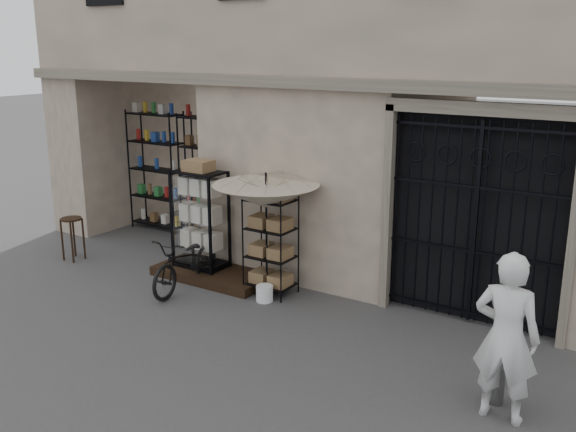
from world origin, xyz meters
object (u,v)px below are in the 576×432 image
Objects in this scene: bicycle at (188,288)px; shopkeeper at (498,417)px; wire_rack at (271,245)px; wooden_stool at (73,238)px; display_cabinet at (200,224)px; market_umbrella at (266,190)px; steel_bollard at (499,366)px; white_bucket at (265,293)px.

bicycle is 5.31m from shopkeeper.
wire_rack is at bearing -22.70° from shopkeeper.
shopkeeper is at bearing -3.61° from wire_rack.
wire_rack is at bearing 8.54° from wooden_stool.
wooden_stool is at bearing 173.98° from bicycle.
bicycle is (0.22, -0.63, -0.89)m from display_cabinet.
display_cabinet is at bearing 14.64° from wooden_stool.
market_umbrella is 2.63× the size of steel_bollard.
bicycle is at bearing -136.86° from wire_rack.
display_cabinet is 1.05× the size of bicycle.
steel_bollard is 0.48× the size of shopkeeper.
bicycle reaches higher than white_bucket.
wooden_stool is at bearing -172.04° from market_umbrella.
wire_rack is 6.20× the size of white_bucket.
wire_rack reaches higher than bicycle.
display_cabinet reaches higher than wire_rack.
white_bucket is 1.37m from bicycle.
shopkeeper is at bearing -21.04° from market_umbrella.
display_cabinet is 1.11m from bicycle.
market_umbrella is at bearing -115.87° from wire_rack.
shopkeeper is at bearing -68.08° from steel_bollard.
market_umbrella is 4.62m from shopkeeper.
bicycle is 5.18m from steel_bollard.
market_umbrella is at bearing 161.79° from steel_bollard.
steel_bollard is (5.33, -1.39, -0.45)m from display_cabinet.
wooden_stool is 0.43× the size of shopkeeper.
shopkeeper is (3.87, -1.26, -0.12)m from white_bucket.
steel_bollard is at bearing -0.79° from wire_rack.
bicycle is at bearing -11.93° from shopkeeper.
bicycle is 2.72m from wooden_stool.
steel_bollard reaches higher than shopkeeper.
wire_rack is 0.69× the size of market_umbrella.
display_cabinet is at bearing 165.37° from steel_bollard.
wire_rack is at bearing 107.59° from white_bucket.
shopkeeper is (4.02, -1.55, -1.67)m from market_umbrella.
shopkeeper is at bearing -27.57° from display_cabinet.
wire_rack is 4.36m from shopkeeper.
market_umbrella reaches higher than bicycle.
shopkeeper is (7.90, -1.00, -0.41)m from wooden_stool.
wooden_stool is at bearing 174.53° from steel_bollard.
wire_rack reaches higher than wooden_stool.
bicycle is (-1.34, -0.24, -0.12)m from white_bucket.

